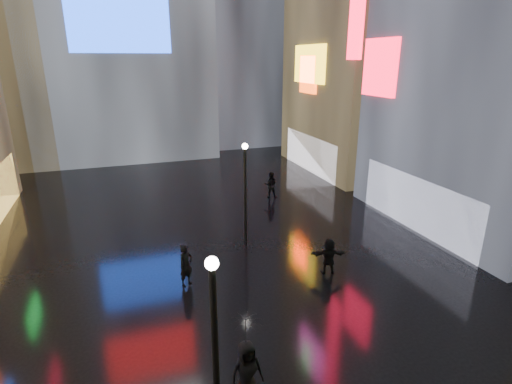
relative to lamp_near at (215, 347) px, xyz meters
name	(u,v)px	position (x,y,z in m)	size (l,w,h in m)	color
ground	(208,235)	(2.45, 12.24, -2.94)	(140.00, 140.00, 0.00)	black
lamp_near	(215,347)	(0.00, 0.00, 0.00)	(0.30, 0.30, 5.20)	black
lamp_far	(245,188)	(4.18, 10.85, 0.00)	(0.30, 0.30, 5.20)	black
pedestrian_4	(247,372)	(1.07, 1.07, -1.98)	(0.94, 0.61, 1.93)	black
pedestrian_5	(329,256)	(6.64, 6.53, -2.12)	(1.54, 0.49, 1.66)	black
pedestrian_6	(186,265)	(0.54, 7.63, -2.03)	(0.67, 0.44, 1.83)	black
pedestrian_7	(271,185)	(7.91, 16.88, -2.05)	(0.87, 0.68, 1.80)	black
umbrella_2	(246,330)	(1.07, 1.07, -0.60)	(0.90, 0.91, 0.82)	black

